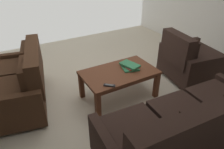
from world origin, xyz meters
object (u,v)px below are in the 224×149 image
loveseat_near (19,83)px  book_stack (130,66)px  armchair_side (189,60)px  coffee_table (119,75)px  tv_remote (109,85)px  sofa_main (187,126)px

loveseat_near → book_stack: bearing=159.9°
armchair_side → book_stack: bearing=-7.1°
coffee_table → tv_remote: bearing=39.8°
loveseat_near → tv_remote: loveseat_near is taller
coffee_table → armchair_side: armchair_side is taller
sofa_main → book_stack: (-0.08, -1.27, 0.15)m
sofa_main → coffee_table: bearing=-84.3°
coffee_table → tv_remote: (0.32, 0.27, 0.08)m
loveseat_near → armchair_side: 2.86m
loveseat_near → coffee_table: bearing=156.5°
loveseat_near → coffee_table: size_ratio=1.34×
book_stack → tv_remote: (0.53, 0.29, -0.02)m
book_stack → sofa_main: bearing=86.4°
armchair_side → book_stack: armchair_side is taller
loveseat_near → tv_remote: size_ratio=10.18×
loveseat_near → book_stack: (-1.57, 0.58, 0.13)m
sofa_main → armchair_side: 1.69m
sofa_main → tv_remote: (0.45, -0.98, 0.13)m
armchair_side → book_stack: size_ratio=3.10×
sofa_main → loveseat_near: 2.37m
sofa_main → coffee_table: 1.26m
sofa_main → tv_remote: size_ratio=13.91×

